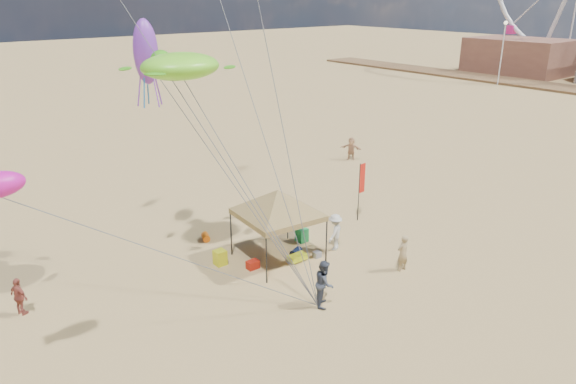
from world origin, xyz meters
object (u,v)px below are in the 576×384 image
Objects in this scene: person_near_b at (324,283)px; cooler_blue at (278,225)px; person_far_c at (351,148)px; feather_flag at (361,182)px; chair_yellow at (220,257)px; person_near_a at (403,253)px; person_far_a at (19,297)px; canopy_tent at (278,193)px; chair_green at (302,235)px; person_near_c at (335,232)px; cooler_red at (253,265)px; beach_cart at (297,257)px; lamp_north at (503,43)px.

cooler_blue is at bearing 21.07° from person_near_b.
person_far_c is (11.87, 6.44, 0.66)m from cooler_blue.
feather_flag is 8.91m from chair_yellow.
chair_yellow is 0.41× the size of person_near_a.
person_near_a is 1.09× the size of person_far_a.
canopy_tent reaches higher than feather_flag.
person_far_a is (-12.62, -0.14, 0.59)m from cooler_blue.
person_far_c is (11.90, 8.41, 0.50)m from chair_green.
canopy_tent is 3.77× the size of person_near_a.
person_near_c is at bearing -72.82° from person_near_a.
person_far_a is 0.92× the size of person_far_c.
person_near_a is at bearing -40.14° from cooler_red.
cooler_blue is 3.79m from beach_cart.
canopy_tent is 3.68m from chair_green.
person_near_a reaches higher than cooler_red.
cooler_red is at bearing -173.47° from feather_flag.
canopy_tent is at bearing -158.55° from lamp_north.
feather_flag is 1.79× the size of person_near_c.
person_far_c is at bearing 28.50° from cooler_blue.
person_far_c is (16.37, 7.93, 0.50)m from chair_yellow.
person_far_a reaches higher than chair_yellow.
beach_cart is 16.69m from person_far_c.
lamp_north reaches higher than canopy_tent.
canopy_tent is at bearing 126.39° from beach_cart.
person_near_b reaches higher than beach_cart.
cooler_red is 0.32× the size of person_far_c.
person_near_b is 11.71m from person_far_a.
feather_flag is at bearing -2.34° from chair_yellow.
person_near_b is at bearing -155.18° from lamp_north.
cooler_blue is 55.59m from lamp_north.
feather_flag reaches higher than beach_cart.
person_near_c is (2.18, -0.19, 0.71)m from beach_cart.
chair_yellow is at bearing 59.65° from person_near_b.
beach_cart is at bearing -29.90° from person_near_c.
chair_green is 12.72m from person_far_a.
person_near_c reaches higher than chair_yellow.
person_far_a is at bearing -163.86° from lamp_north.
person_near_b is at bearing -76.23° from person_far_c.
person_far_c is at bearing 33.20° from canopy_tent.
person_far_a is 25.35m from person_far_c.
person_near_b is at bearing -145.09° from feather_flag.
person_far_c is (11.25, 10.08, -0.06)m from person_near_c.
person_far_a reaches higher than beach_cart.
cooler_red is 0.35× the size of person_far_a.
feather_flag is at bearing 6.53° from cooler_red.
person_near_b is at bearing -113.59° from beach_cart.
feather_flag is 5.00m from cooler_blue.
chair_yellow is 5.58m from person_near_c.
person_near_c is (2.73, -0.94, -2.39)m from canopy_tent.
lamp_north is (47.91, 20.44, 3.36)m from feather_flag.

